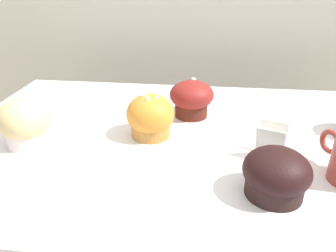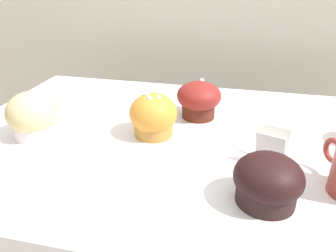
% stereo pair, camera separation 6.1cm
% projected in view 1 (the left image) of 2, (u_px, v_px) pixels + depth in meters
% --- Properties ---
extents(wall_back, '(3.20, 0.10, 1.80)m').
position_uv_depth(wall_back, '(202.00, 59.00, 1.20)').
color(wall_back, beige).
rests_on(wall_back, ground).
extents(muffin_back_right, '(0.10, 0.10, 0.08)m').
position_uv_depth(muffin_back_right, '(276.00, 174.00, 0.48)').
color(muffin_back_right, black).
rests_on(muffin_back_right, display_counter).
extents(muffin_front_left, '(0.10, 0.10, 0.09)m').
position_uv_depth(muffin_front_left, '(25.00, 123.00, 0.63)').
color(muffin_front_left, white).
rests_on(muffin_front_left, display_counter).
extents(muffin_front_right, '(0.10, 0.10, 0.09)m').
position_uv_depth(muffin_front_right, '(151.00, 116.00, 0.66)').
color(muffin_front_right, '#C3853A').
rests_on(muffin_front_right, display_counter).
extents(muffin_back_center, '(0.10, 0.10, 0.08)m').
position_uv_depth(muffin_back_center, '(192.00, 98.00, 0.74)').
color(muffin_back_center, '#511F16').
rests_on(muffin_back_center, display_counter).
extents(price_card, '(0.06, 0.06, 0.06)m').
position_uv_depth(price_card, '(271.00, 140.00, 0.59)').
color(price_card, white).
rests_on(price_card, display_counter).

